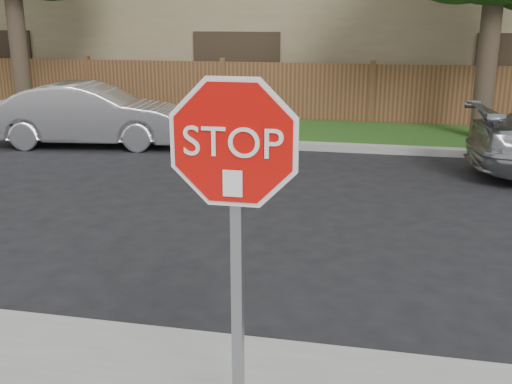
# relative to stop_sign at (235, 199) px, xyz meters

# --- Properties ---
(ground) EXTENTS (90.00, 90.00, 0.00)m
(ground) POSITION_rel_stop_sign_xyz_m (0.51, 1.48, -1.83)
(ground) COLOR black
(ground) RESTS_ON ground
(far_curb) EXTENTS (70.00, 0.30, 0.15)m
(far_curb) POSITION_rel_stop_sign_xyz_m (0.51, 9.63, -1.75)
(far_curb) COLOR gray
(far_curb) RESTS_ON ground
(grass_strip) EXTENTS (70.00, 3.00, 0.12)m
(grass_strip) POSITION_rel_stop_sign_xyz_m (0.51, 11.28, -1.77)
(grass_strip) COLOR #1E4714
(grass_strip) RESTS_ON ground
(fence) EXTENTS (70.00, 0.12, 1.60)m
(fence) POSITION_rel_stop_sign_xyz_m (0.51, 12.88, -1.03)
(fence) COLOR #54311D
(fence) RESTS_ON ground
(stop_sign) EXTENTS (1.01, 0.13, 2.55)m
(stop_sign) POSITION_rel_stop_sign_xyz_m (0.00, 0.00, 0.00)
(stop_sign) COLOR gray
(stop_sign) RESTS_ON sidewalk_near
(sedan_left) EXTENTS (4.37, 2.06, 1.38)m
(sedan_left) POSITION_rel_stop_sign_xyz_m (-5.54, 9.08, -1.14)
(sedan_left) COLOR #BBBABF
(sedan_left) RESTS_ON ground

